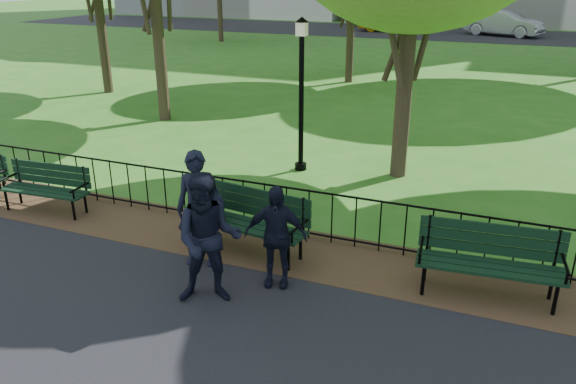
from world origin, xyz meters
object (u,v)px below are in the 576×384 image
at_px(lamppost, 301,90).
at_px(park_bench_main, 234,210).
at_px(person_right, 276,236).
at_px(taxi, 392,20).
at_px(sedan_silver, 504,23).
at_px(person_left, 198,209).
at_px(park_bench_left_a, 47,183).
at_px(park_bench_right_a, 490,254).
at_px(person_mid, 209,239).

bearing_deg(lamppost, park_bench_main, -84.55).
bearing_deg(person_right, lamppost, 93.18).
xyz_separation_m(taxi, sedan_silver, (7.41, 0.18, 0.04)).
bearing_deg(person_left, park_bench_left_a, 151.41).
bearing_deg(park_bench_left_a, park_bench_right_a, -4.22).
bearing_deg(sedan_silver, lamppost, -167.10).
distance_m(person_left, taxi, 34.46).
distance_m(lamppost, person_left, 4.73).
relative_size(park_bench_main, sedan_silver, 0.40).
xyz_separation_m(park_bench_right_a, lamppost, (-4.25, 3.90, 1.18)).
distance_m(person_mid, person_right, 0.99).
xyz_separation_m(person_right, sedan_silver, (1.60, 34.45, 0.06)).
xyz_separation_m(lamppost, person_right, (1.43, -4.76, -1.04)).
relative_size(person_mid, person_right, 1.22).
bearing_deg(park_bench_left_a, person_right, -13.93).
xyz_separation_m(park_bench_left_a, lamppost, (3.56, 3.91, 1.26)).
height_order(person_left, person_mid, person_mid).
distance_m(lamppost, person_right, 5.07).
xyz_separation_m(park_bench_main, taxi, (-4.77, 33.52, 0.11)).
bearing_deg(lamppost, person_mid, -81.95).
relative_size(park_bench_main, taxi, 0.44).
relative_size(lamppost, taxi, 0.73).
relative_size(park_bench_right_a, person_right, 1.31).
relative_size(taxi, sedan_silver, 0.92).
distance_m(taxi, sedan_silver, 7.42).
height_order(park_bench_left_a, taxi, taxi).
bearing_deg(sedan_silver, person_mid, -164.95).
bearing_deg(park_bench_main, lamppost, 102.95).
height_order(person_mid, person_right, person_mid).
distance_m(park_bench_main, park_bench_left_a, 3.94).
distance_m(person_right, sedan_silver, 34.49).
bearing_deg(park_bench_left_a, person_left, -15.49).
bearing_deg(park_bench_left_a, taxi, 87.13).
bearing_deg(person_right, park_bench_left_a, 156.87).
bearing_deg(person_mid, park_bench_main, 81.30).
bearing_deg(taxi, person_mid, -171.72).
relative_size(lamppost, person_mid, 1.81).
bearing_deg(person_right, sedan_silver, 73.84).
bearing_deg(park_bench_main, sedan_silver, 93.01).
relative_size(park_bench_main, park_bench_left_a, 1.15).
xyz_separation_m(park_bench_main, lamppost, (-0.38, 4.00, 1.13)).
bearing_deg(person_mid, park_bench_right_a, 0.87).
distance_m(park_bench_left_a, taxi, 33.44).
relative_size(person_mid, sedan_silver, 0.37).
bearing_deg(park_bench_left_a, person_mid, -24.22).
height_order(lamppost, person_mid, lamppost).
bearing_deg(taxi, lamppost, -171.66).
distance_m(park_bench_right_a, person_right, 2.95).
bearing_deg(lamppost, person_left, -88.45).
bearing_deg(taxi, person_left, -172.58).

